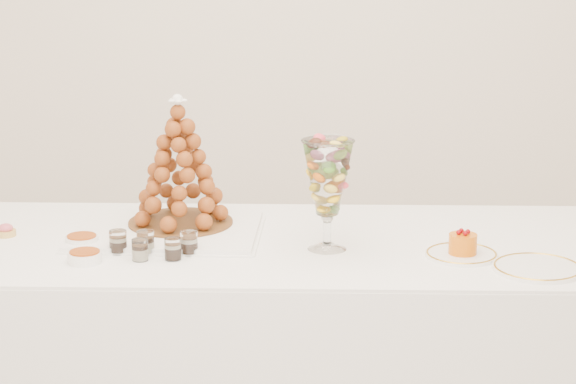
{
  "coord_description": "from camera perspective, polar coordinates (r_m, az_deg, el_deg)",
  "views": [
    {
      "loc": [
        0.27,
        -2.94,
        1.83
      ],
      "look_at": [
        0.11,
        0.22,
        0.98
      ],
      "focal_mm": 70.0,
      "sensor_mm": 36.0,
      "label": 1
    }
  ],
  "objects": [
    {
      "name": "macaron_vase",
      "position": [
        3.28,
        2.03,
        0.67
      ],
      "size": [
        0.15,
        0.15,
        0.33
      ],
      "color": "white",
      "rests_on": "buffet_table"
    },
    {
      "name": "mousse_cake",
      "position": [
        3.3,
        8.87,
        -2.6
      ],
      "size": [
        0.08,
        0.08,
        0.07
      ],
      "color": "orange",
      "rests_on": "cake_plate"
    },
    {
      "name": "lace_tray",
      "position": [
        3.5,
        -6.18,
        -2.0
      ],
      "size": [
        0.56,
        0.43,
        0.02
      ],
      "primitive_type": "cube",
      "rotation": [
        0.0,
        0.0,
        -0.01
      ],
      "color": "white",
      "rests_on": "buffet_table"
    },
    {
      "name": "ramekin_back",
      "position": [
        3.41,
        -10.43,
        -2.48
      ],
      "size": [
        0.1,
        0.1,
        0.03
      ],
      "primitive_type": "cylinder",
      "color": "white",
      "rests_on": "buffet_table"
    },
    {
      "name": "verrine_b",
      "position": [
        3.31,
        -7.25,
        -2.56
      ],
      "size": [
        0.06,
        0.06,
        0.07
      ],
      "primitive_type": "cylinder",
      "rotation": [
        0.0,
        0.0,
        0.24
      ],
      "color": "white",
      "rests_on": "buffet_table"
    },
    {
      "name": "cake_plate",
      "position": [
        3.31,
        8.8,
        -3.16
      ],
      "size": [
        0.21,
        0.21,
        0.01
      ],
      "primitive_type": "cylinder",
      "color": "white",
      "rests_on": "buffet_table"
    },
    {
      "name": "verrine_d",
      "position": [
        3.25,
        -7.53,
        -2.93
      ],
      "size": [
        0.05,
        0.05,
        0.06
      ],
      "primitive_type": "cylinder",
      "rotation": [
        0.0,
        0.0,
        0.1
      ],
      "color": "white",
      "rests_on": "buffet_table"
    },
    {
      "name": "croquembouche",
      "position": [
        3.49,
        -5.56,
        1.55
      ],
      "size": [
        0.35,
        0.35,
        0.41
      ],
      "rotation": [
        0.0,
        0.0,
        -0.32
      ],
      "color": "brown",
      "rests_on": "lace_tray"
    },
    {
      "name": "ramekin_front",
      "position": [
        3.27,
        -10.28,
        -3.29
      ],
      "size": [
        0.1,
        0.1,
        0.03
      ],
      "primitive_type": "cylinder",
      "color": "white",
      "rests_on": "buffet_table"
    },
    {
      "name": "buffet_table",
      "position": [
        3.55,
        -0.53,
        -8.73
      ],
      "size": [
        2.14,
        0.9,
        0.8
      ],
      "rotation": [
        0.0,
        0.0,
        0.03
      ],
      "color": "white",
      "rests_on": "ground"
    },
    {
      "name": "verrine_e",
      "position": [
        3.25,
        -5.87,
        -2.89
      ],
      "size": [
        0.05,
        0.05,
        0.06
      ],
      "primitive_type": "cylinder",
      "rotation": [
        0.0,
        0.0,
        0.07
      ],
      "color": "white",
      "rests_on": "buffet_table"
    },
    {
      "name": "verrine_c",
      "position": [
        3.29,
        -5.05,
        -2.6
      ],
      "size": [
        0.06,
        0.06,
        0.07
      ],
      "primitive_type": "cylinder",
      "rotation": [
        0.0,
        0.0,
        0.13
      ],
      "color": "white",
      "rests_on": "buffet_table"
    },
    {
      "name": "verrine_a",
      "position": [
        3.32,
        -8.63,
        -2.53
      ],
      "size": [
        0.06,
        0.06,
        0.07
      ],
      "primitive_type": "cylinder",
      "rotation": [
        0.0,
        0.0,
        -0.24
      ],
      "color": "white",
      "rests_on": "buffet_table"
    },
    {
      "name": "spare_plate",
      "position": [
        3.23,
        12.55,
        -3.8
      ],
      "size": [
        0.25,
        0.25,
        0.01
      ],
      "primitive_type": "cylinder",
      "color": "white",
      "rests_on": "buffet_table"
    },
    {
      "name": "pink_tart",
      "position": [
        3.57,
        -14.14,
        -1.92
      ],
      "size": [
        0.06,
        0.06,
        0.04
      ],
      "color": "tan",
      "rests_on": "buffet_table"
    }
  ]
}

